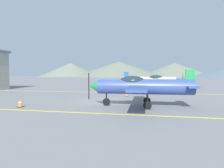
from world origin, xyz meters
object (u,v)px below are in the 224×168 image
Objects in this scene: airplane_near at (140,86)px; traffic_cone_front at (127,94)px; airplane_mid at (151,81)px; traffic_cone_side at (20,103)px.

traffic_cone_front is (-1.68, 5.81, -1.19)m from airplane_near.
airplane_near is 1.00× the size of airplane_mid.
airplane_near is 14.78× the size of traffic_cone_side.
airplane_near is 8.57m from traffic_cone_side.
airplane_mid is 15.88m from traffic_cone_side.
traffic_cone_side is at bearing -167.11° from airplane_near.
airplane_near is at bearing 12.89° from traffic_cone_side.
airplane_near is 11.10m from airplane_mid.
traffic_cone_side is at bearing -130.56° from traffic_cone_front.
airplane_mid is 14.80× the size of traffic_cone_side.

